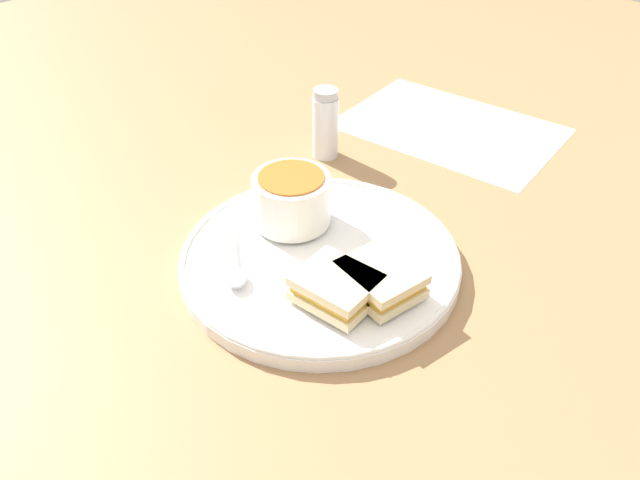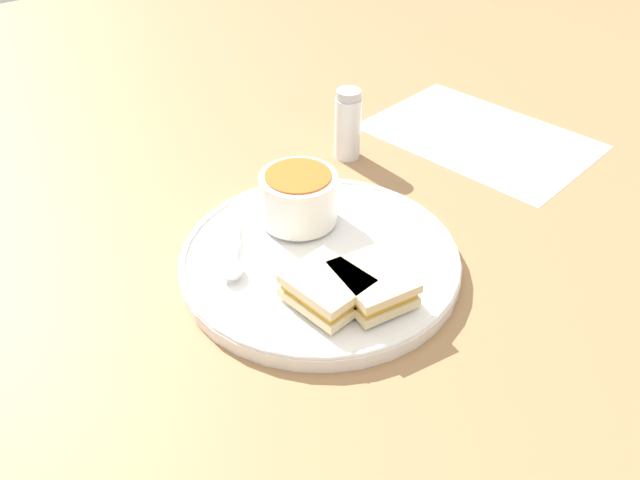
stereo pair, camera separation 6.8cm
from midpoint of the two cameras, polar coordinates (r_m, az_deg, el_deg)
name	(u,v)px [view 2 (the right image)]	position (r m, az deg, el deg)	size (l,w,h in m)	color
ground_plane	(320,265)	(0.70, 2.77, -2.46)	(2.40, 2.40, 0.00)	#9E754C
plate	(320,258)	(0.70, 2.79, -1.79)	(0.31, 0.31, 0.02)	white
soup_bowl	(299,197)	(0.72, 0.72, 3.87)	(0.09, 0.09, 0.06)	white
spoon	(233,265)	(0.67, -5.09, -2.39)	(0.08, 0.10, 0.01)	silver
sandwich_half_near	(327,288)	(0.62, 3.76, -4.55)	(0.08, 0.09, 0.03)	beige
sandwich_half_far	(374,283)	(0.63, 8.06, -4.05)	(0.08, 0.09, 0.03)	beige
salt_shaker	(348,125)	(0.88, 4.80, 10.38)	(0.04, 0.04, 0.10)	silver
menu_sheet	(479,136)	(0.99, 16.31, 9.04)	(0.27, 0.35, 0.00)	white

